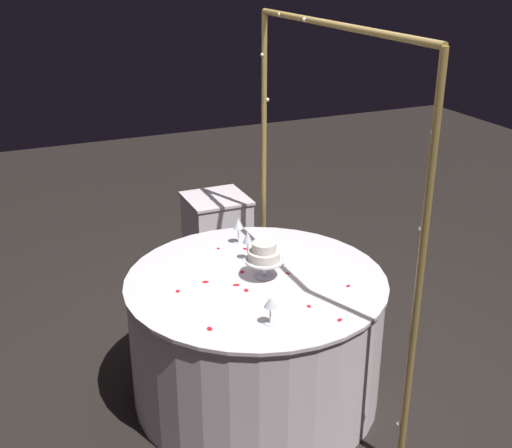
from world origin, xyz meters
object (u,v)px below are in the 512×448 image
Objects in this scene: side_table at (217,246)px; cake_knife at (270,254)px; wine_glass_0 at (238,224)px; wine_glass_1 at (248,239)px; tiered_cake at (264,254)px; wine_glass_2 at (270,304)px; decorative_arch at (328,167)px; main_table at (256,337)px.

cake_knife is (1.01, -0.03, 0.38)m from side_table.
cake_knife is (0.23, 0.11, -0.12)m from wine_glass_0.
cake_knife is (-0.01, 0.15, -0.13)m from wine_glass_1.
wine_glass_1 is at bearing 178.99° from tiered_cake.
wine_glass_2 is 0.50× the size of cake_knife.
decorative_arch is 0.68m from cake_knife.
side_table is at bearing -170.94° from decorative_arch.
side_table is (-1.26, 0.23, 0.01)m from main_table.
tiered_cake is 0.74× the size of cake_knife.
tiered_cake is at bearing -8.34° from side_table.
wine_glass_1 reaches higher than wine_glass_2.
tiered_cake is at bearing 93.00° from main_table.
side_table is at bearing 171.66° from tiered_cake.
side_table is at bearing 169.66° from wine_glass_0.
wine_glass_2 is (0.47, -0.18, -0.03)m from tiered_cake.
side_table is 2.68× the size of cake_knife.
main_table is 0.51m from cake_knife.
wine_glass_1 is 0.73m from wine_glass_2.
main_table is 4.99× the size of cake_knife.
wine_glass_1 is at bearing -87.89° from cake_knife.
wine_glass_0 is 0.24m from wine_glass_1.
main_table is at bearing -38.98° from cake_knife.
main_table is at bearing -10.52° from side_table.
tiered_cake is 1.22× the size of wine_glass_1.
cake_knife is at bearing -137.26° from decorative_arch.
decorative_arch is 0.75m from wine_glass_0.
wine_glass_0 is at bearing 170.84° from wine_glass_1.
tiered_cake reaches higher than cake_knife.
wine_glass_2 is at bearing -15.36° from main_table.
tiered_cake is (1.26, -0.18, 0.51)m from side_table.
cake_knife is at bearing 148.28° from tiered_cake.
wine_glass_0 is at bearing -154.33° from cake_knife.
wine_glass_1 is (1.02, -0.18, 0.51)m from side_table.
main_table is 9.98× the size of wine_glass_2.
wine_glass_2 is at bearing -14.34° from wine_glass_1.
cake_knife is at bearing 25.67° from wine_glass_0.
decorative_arch is 0.88m from wine_glass_2.
main_table is at bearing 164.64° from wine_glass_2.
decorative_arch reaches higher than wine_glass_2.
cake_knife is (-0.25, -0.23, -0.59)m from decorative_arch.
side_table is 4.41× the size of wine_glass_1.
decorative_arch reaches higher than wine_glass_0.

